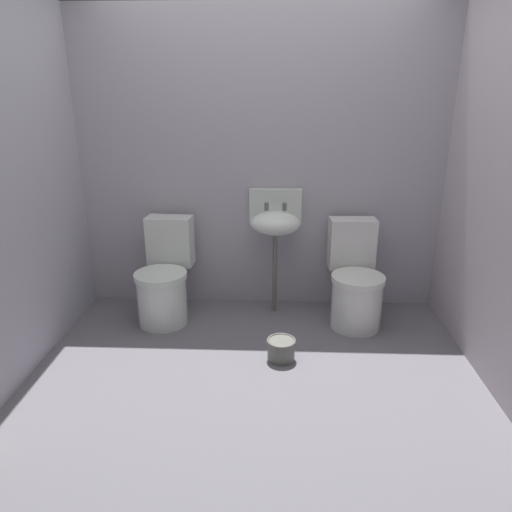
# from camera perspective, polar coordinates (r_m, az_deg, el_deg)

# --- Properties ---
(ground_plane) EXTENTS (3.29, 2.57, 0.08)m
(ground_plane) POSITION_cam_1_polar(r_m,az_deg,el_deg) (3.21, -0.21, -14.20)
(ground_plane) COLOR slate
(wall_back) EXTENTS (3.29, 0.10, 2.33)m
(wall_back) POSITION_cam_1_polar(r_m,az_deg,el_deg) (3.85, 0.55, 10.91)
(wall_back) COLOR #ACA6B3
(wall_back) RESTS_ON ground
(wall_left) EXTENTS (0.10, 2.37, 2.33)m
(wall_left) POSITION_cam_1_polar(r_m,az_deg,el_deg) (3.26, -27.63, 7.11)
(wall_left) COLOR #A7A4B2
(wall_left) RESTS_ON ground
(wall_right) EXTENTS (0.10, 2.37, 2.33)m
(wall_right) POSITION_cam_1_polar(r_m,az_deg,el_deg) (3.14, 28.41, 6.60)
(wall_right) COLOR #B0A3AE
(wall_right) RESTS_ON ground
(toilet_left) EXTENTS (0.43, 0.62, 0.78)m
(toilet_left) POSITION_cam_1_polar(r_m,az_deg,el_deg) (3.79, -10.93, -2.90)
(toilet_left) COLOR white
(toilet_left) RESTS_ON ground
(toilet_right) EXTENTS (0.42, 0.61, 0.78)m
(toilet_right) POSITION_cam_1_polar(r_m,az_deg,el_deg) (3.74, 11.81, -3.26)
(toilet_right) COLOR white
(toilet_right) RESTS_ON ground
(sink) EXTENTS (0.42, 0.35, 0.99)m
(sink) POSITION_cam_1_polar(r_m,az_deg,el_deg) (3.73, 2.33, 4.12)
(sink) COLOR #65665D
(sink) RESTS_ON ground
(bucket) EXTENTS (0.20, 0.20, 0.15)m
(bucket) POSITION_cam_1_polar(r_m,az_deg,el_deg) (3.28, 3.04, -11.06)
(bucket) COLOR #65665D
(bucket) RESTS_ON ground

